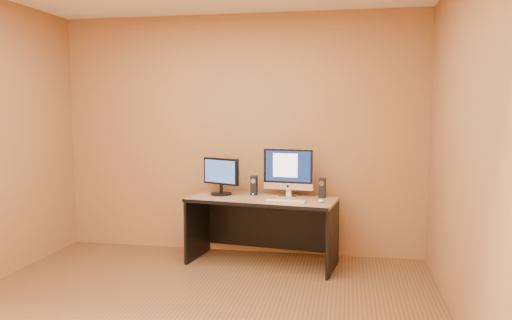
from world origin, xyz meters
name	(u,v)px	position (x,y,z in m)	size (l,w,h in m)	color
walls	(179,149)	(0.00, 0.00, 1.30)	(4.00, 4.00, 2.60)	#8E5B39
desk	(262,231)	(0.33, 1.57, 0.34)	(1.47, 0.64, 0.68)	#A67C53
imac	(288,172)	(0.57, 1.71, 0.93)	(0.52, 0.19, 0.51)	silver
second_monitor	(221,176)	(-0.13, 1.69, 0.87)	(0.44, 0.22, 0.39)	black
speaker_left	(254,185)	(0.21, 1.74, 0.78)	(0.06, 0.07, 0.20)	black
speaker_right	(322,188)	(0.93, 1.70, 0.78)	(0.06, 0.07, 0.20)	black
keyboard	(285,201)	(0.59, 1.40, 0.69)	(0.40, 0.11, 0.02)	silver
mouse	(321,201)	(0.93, 1.44, 0.70)	(0.05, 0.09, 0.03)	white
cable_a	(298,194)	(0.67, 1.85, 0.68)	(0.01, 0.01, 0.20)	black
cable_b	(291,194)	(0.59, 1.83, 0.68)	(0.01, 0.01, 0.17)	black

